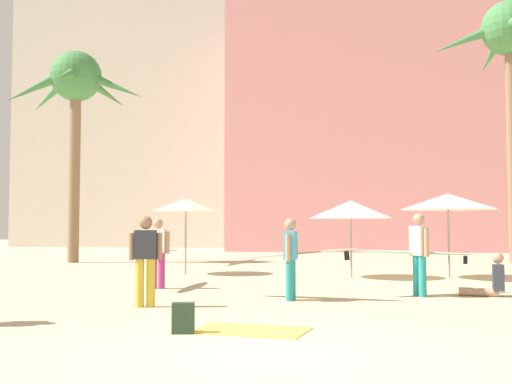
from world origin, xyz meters
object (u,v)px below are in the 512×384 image
Objects in this scene: palm_tree_far_left at (76,89)px; cafe_umbrella_0 at (186,205)px; palm_tree_left at (509,42)px; person_mid_right at (159,250)px; cafe_umbrella_1 at (448,202)px; person_near_right at (145,257)px; person_near_left at (418,252)px; beach_towel at (251,330)px; backpack at (183,318)px; person_mid_left at (490,281)px; person_far_left at (291,255)px; cafe_umbrella_2 at (351,209)px.

cafe_umbrella_0 is at bearing -42.07° from palm_tree_far_left.
palm_tree_left reaches higher than person_mid_right.
palm_tree_left is 3.92× the size of cafe_umbrella_1.
palm_tree_far_left is at bearing 156.04° from cafe_umbrella_1.
cafe_umbrella_1 is 9.83m from person_near_right.
person_near_left is (-1.48, -4.61, -1.24)m from cafe_umbrella_1.
backpack is at bearing -160.42° from beach_towel.
beach_towel is 0.56× the size of person_mid_right.
cafe_umbrella_0 is at bearing 10.18° from person_mid_right.
palm_tree_left is 11.16× the size of person_mid_left.
cafe_umbrella_1 is at bearing -136.05° from person_near_left.
person_far_left reaches higher than backpack.
cafe_umbrella_1 is at bearing 1.43° from cafe_umbrella_2.
cafe_umbrella_2 is at bearing -47.76° from person_mid_left.
palm_tree_far_left is 19.53m from beach_towel.
beach_towel is 5.70m from person_near_left.
person_mid_left is (7.82, -5.22, -1.81)m from cafe_umbrella_0.
cafe_umbrella_0 reaches higher than person_mid_right.
palm_tree_left is 15.28m from cafe_umbrella_0.
cafe_umbrella_2 reaches higher than person_far_left.
backpack is at bearing -118.13° from palm_tree_left.
person_mid_left reaches higher than backpack.
person_mid_left is (2.75, -4.44, -1.64)m from cafe_umbrella_2.
person_near_left is at bearing -94.08° from person_mid_right.
person_near_left is at bearing -44.93° from backpack.
beach_towel is (-1.70, -9.32, -1.95)m from cafe_umbrella_2.
person_mid_left is (1.48, 0.10, -0.60)m from person_near_left.
person_mid_left is (5.34, 5.19, 0.12)m from backpack.
cafe_umbrella_1 is 1.13× the size of cafe_umbrella_2.
backpack is (-9.28, -17.36, -8.79)m from palm_tree_left.
person_far_left is 3.83m from person_mid_right.
palm_tree_far_left reaches higher than person_near_right.
cafe_umbrella_2 is 2.52× the size of person_mid_left.
person_near_right reaches higher than person_mid_left.
person_near_left is 1.60m from person_mid_left.
cafe_umbrella_0 reaches higher than cafe_umbrella_2.
cafe_umbrella_1 is 0.96× the size of person_far_left.
beach_towel is 3.71× the size of backpack.
person_mid_right is at bearing -153.58° from cafe_umbrella_1.
beach_towel is at bearing -100.32° from cafe_umbrella_2.
person_far_left is at bearing -24.48° from backpack.
backpack is 0.15× the size of person_mid_right.
cafe_umbrella_1 is 10.61m from beach_towel.
cafe_umbrella_1 reaches higher than person_near_left.
cafe_umbrella_0 is 1.50× the size of beach_towel.
palm_tree_left is at bearing -97.47° from person_mid_left.
beach_towel is at bearing -116.21° from palm_tree_left.
cafe_umbrella_2 is at bearing -95.61° from person_far_left.
cafe_umbrella_2 is 5.84m from person_far_left.
person_near_right is at bearing -61.59° from palm_tree_far_left.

